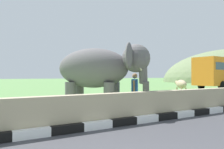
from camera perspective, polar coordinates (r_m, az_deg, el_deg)
name	(u,v)px	position (r m, az deg, el deg)	size (l,w,h in m)	color
striped_curb	(50,131)	(5.99, -15.85, -14.12)	(16.20, 0.20, 0.24)	white
barrier_parapet	(121,108)	(7.13, 2.35, -8.79)	(28.00, 0.36, 1.00)	tan
elephant	(101,69)	(9.30, -2.88, 1.48)	(3.82, 3.85, 2.84)	#615D5F
person_handler	(135,90)	(9.56, 5.98, -4.06)	(0.51, 0.53, 1.66)	navy
cow_near	(181,84)	(17.59, 17.60, -2.50)	(1.22, 1.87, 1.23)	tan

